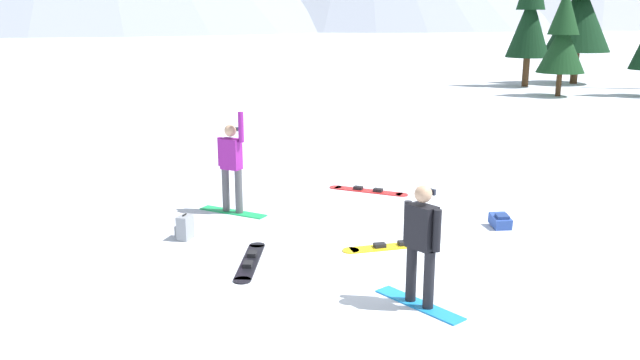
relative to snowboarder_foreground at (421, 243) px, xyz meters
The scene contains 11 objects.
ground_plane 1.79m from the snowboarder_foreground, 110.82° to the left, with size 800.00×800.00×0.00m, color silver.
snowboarder_foreground is the anchor object (origin of this frame).
snowboarder_midground 5.43m from the snowboarder_foreground, 137.19° to the left, with size 1.51×0.69×2.09m.
loose_snowboard_near_left 6.14m from the snowboarder_foreground, 104.23° to the left, with size 1.91×0.68×0.09m.
loose_snowboard_near_right 3.14m from the snowboarder_foreground, 158.67° to the left, with size 0.54×1.86×0.09m.
loose_snowboard_far_spare 2.52m from the snowboarder_foreground, 104.71° to the left, with size 1.73×1.06×0.09m.
backpack_grey 4.78m from the snowboarder_foreground, 155.42° to the left, with size 0.28×0.34×0.47m.
backpack_blue 4.09m from the snowboarder_foreground, 70.90° to the left, with size 0.45×0.55×0.29m.
pine_tree_young 30.39m from the snowboarder_foreground, 82.10° to the left, with size 2.39×2.39×7.31m.
pine_tree_leaning 33.17m from the snowboarder_foreground, 77.60° to the left, with size 3.65×3.65×8.30m.
pine_tree_slender 26.24m from the snowboarder_foreground, 78.26° to the left, with size 2.30×2.30×5.22m.
Camera 1 is at (0.89, -10.02, 3.95)m, focal length 36.99 mm.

